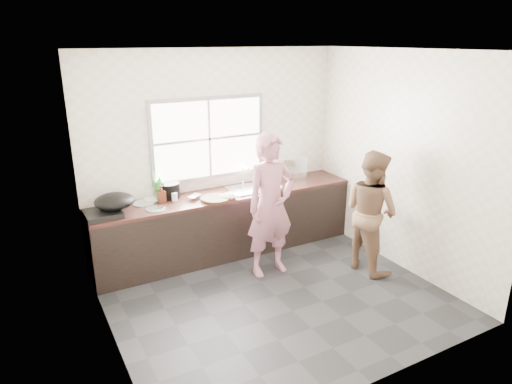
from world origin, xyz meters
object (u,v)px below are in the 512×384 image
bowl_crabs (263,185)px  pot_lid_left (155,209)px  person_side (371,211)px  wok (114,201)px  glass_jar (175,197)px  burner (103,214)px  cutting_board (215,199)px  black_pot (169,190)px  plate_food (153,199)px  bottle_brown_short (163,192)px  bowl_mince (230,197)px  pot_lid_right (144,203)px  bottle_green (160,187)px  bottle_brown_tall (161,194)px  bowl_held (276,188)px  dish_rack (289,168)px  woman (271,210)px

bowl_crabs → pot_lid_left: size_ratio=0.91×
person_side → wok: size_ratio=3.35×
glass_jar → burner: size_ratio=0.25×
cutting_board → black_pot: bearing=141.2°
black_pot → plate_food: (-0.21, 0.03, -0.09)m
cutting_board → bowl_crabs: (0.79, 0.16, 0.02)m
bottle_brown_short → cutting_board: bearing=-36.8°
bowl_mince → pot_lid_right: size_ratio=0.74×
bottle_green → glass_jar: bearing=-45.8°
cutting_board → bowl_crabs: size_ratio=1.72×
bowl_mince → pot_lid_right: bowl_mince is taller
person_side → bottle_green: bearing=52.8°
cutting_board → bottle_brown_tall: bottle_brown_tall is taller
bowl_held → bottle_brown_tall: size_ratio=1.10×
bowl_held → pot_lid_right: (-1.71, 0.33, -0.03)m
bottle_brown_short → glass_jar: bearing=-62.2°
bottle_brown_short → wok: size_ratio=0.33×
bowl_held → person_side: bearing=-54.5°
bottle_green → pot_lid_right: size_ratio=1.17×
dish_rack → cutting_board: bearing=-159.7°
plate_food → bottle_brown_short: (0.13, 0.00, 0.07)m
plate_food → dish_rack: dish_rack is taller
bottle_brown_short → pot_lid_left: size_ratio=0.63×
pot_lid_left → pot_lid_right: bearing=105.0°
black_pot → pot_lid_left: bearing=-130.8°
burner → wok: (0.15, 0.03, 0.12)m
black_pot → bottle_green: bottle_green is taller
bottle_brown_tall → pot_lid_left: 0.29m
bowl_crabs → burner: (-2.15, -0.04, -0.00)m
bowl_held → bottle_green: bottle_green is taller
woman → glass_jar: 1.23m
bowl_held → dish_rack: bearing=40.1°
cutting_board → bowl_mince: 0.19m
person_side → bottle_brown_tall: bearing=54.9°
wok → bowl_held: bearing=-5.0°
bottle_brown_tall → bottle_brown_short: 0.16m
woman → bottle_brown_tall: 1.38m
plate_food → wok: bearing=-154.0°
bowl_held → wok: size_ratio=0.46×
woman → black_pot: size_ratio=6.13×
bottle_green → glass_jar: bottle_green is taller
bowl_held → glass_jar: (-1.33, 0.26, 0.02)m
woman → burner: size_ratio=4.10×
cutting_board → bowl_held: bowl_held is taller
person_side → bowl_mince: person_side is taller
bowl_crabs → bowl_held: bearing=-66.4°
black_pot → pot_lid_left: black_pot is taller
bowl_mince → bottle_brown_short: 0.86m
cutting_board → glass_jar: size_ratio=3.68×
bowl_mince → wok: bearing=172.6°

